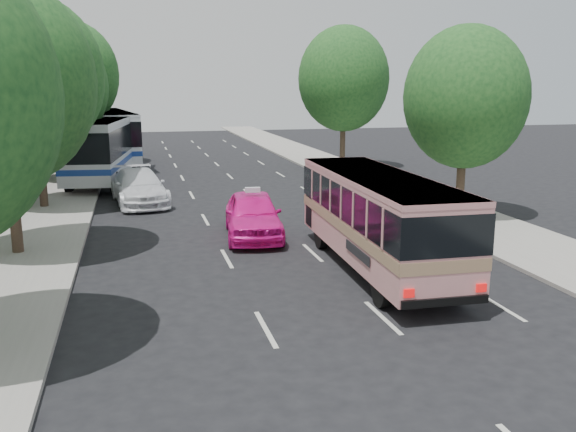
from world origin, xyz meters
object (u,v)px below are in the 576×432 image
object	(u,v)px
white_pickup	(139,187)
tour_coach_front	(104,143)
tour_coach_rear	(109,133)
pink_bus	(377,211)
pink_taxi	(253,215)

from	to	relation	value
white_pickup	tour_coach_front	distance (m)	8.06
white_pickup	tour_coach_front	world-z (taller)	tour_coach_front
tour_coach_front	tour_coach_rear	xyz separation A→B (m)	(0.00, 7.69, 0.05)
pink_bus	white_pickup	bearing A→B (deg)	120.59
tour_coach_front	tour_coach_rear	bearing A→B (deg)	97.37
tour_coach_rear	white_pickup	bearing A→B (deg)	-91.15
pink_taxi	tour_coach_rear	size ratio (longest dim) A/B	0.39
pink_taxi	tour_coach_front	size ratio (longest dim) A/B	0.40
tour_coach_front	tour_coach_rear	world-z (taller)	tour_coach_rear
pink_taxi	white_pickup	world-z (taller)	pink_taxi
white_pickup	pink_bus	bearing A→B (deg)	-68.62
pink_taxi	tour_coach_front	world-z (taller)	tour_coach_front
pink_bus	pink_taxi	bearing A→B (deg)	122.19
tour_coach_rear	tour_coach_front	bearing A→B (deg)	-97.81
pink_taxi	white_pickup	xyz separation A→B (m)	(-3.99, 7.63, -0.04)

